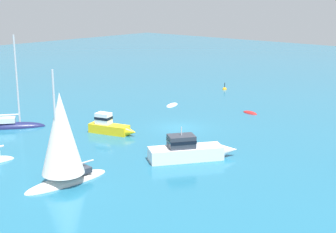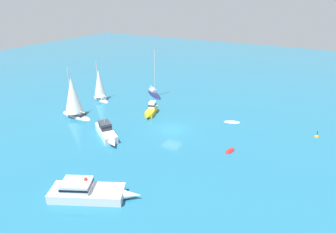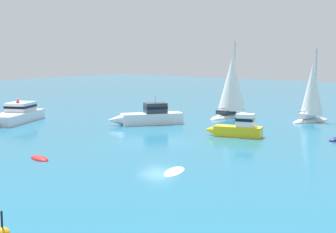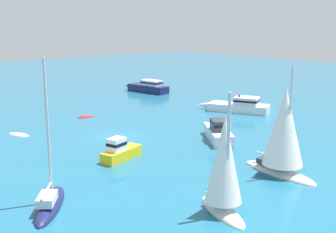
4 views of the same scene
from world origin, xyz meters
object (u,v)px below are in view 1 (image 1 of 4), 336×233
skiff (172,105)px  channel_buoy (225,89)px  ketch (63,142)px  rib (250,113)px  yacht_1 (13,126)px  launch (189,150)px  launch_1 (110,126)px

skiff → channel_buoy: (0.90, -11.61, 0.01)m
ketch → skiff: (9.88, -22.52, -2.84)m
rib → yacht_1: bearing=67.3°
launch → launch_1: bearing=119.9°
launch → skiff: bearing=79.7°
rib → launch_1: (5.41, 14.95, 0.67)m
launch → yacht_1: size_ratio=0.71×
skiff → ketch: bearing=-176.5°
rib → channel_buoy: (9.58, -9.06, 0.01)m
launch → channel_buoy: bearing=64.5°
rib → skiff: 9.05m
ketch → launch_1: bearing=-141.9°
launch → channel_buoy: (14.06, -24.91, -0.72)m
rib → launch_1: size_ratio=0.42×
launch_1 → channel_buoy: launch_1 is taller
rib → ketch: (-1.20, 25.07, 2.84)m
ketch → launch_1: size_ratio=1.73×
launch_1 → channel_buoy: bearing=83.6°
yacht_1 → skiff: bearing=20.8°
yacht_1 → launch_1: 9.57m
rib → launch_1: launch_1 is taller
rib → ketch: bearing=105.0°
ketch → launch: size_ratio=1.26×
launch_1 → rib: bearing=53.9°
rib → ketch: 25.25m
yacht_1 → launch_1: (-8.34, -4.67, 0.47)m
ketch → skiff: size_ratio=3.13×
ketch → channel_buoy: 35.90m
rib → channel_buoy: channel_buoy is taller
ketch → launch_1: (6.61, -10.11, -2.17)m
yacht_1 → channel_buoy: bearing=29.1°
yacht_1 → skiff: yacht_1 is taller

